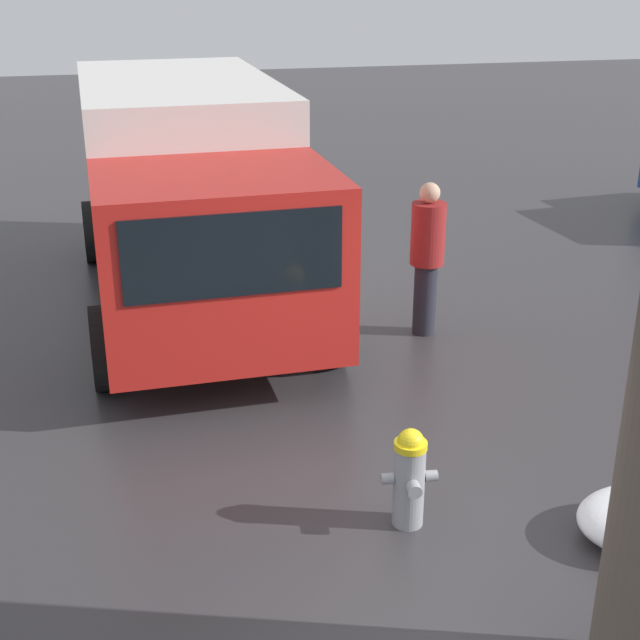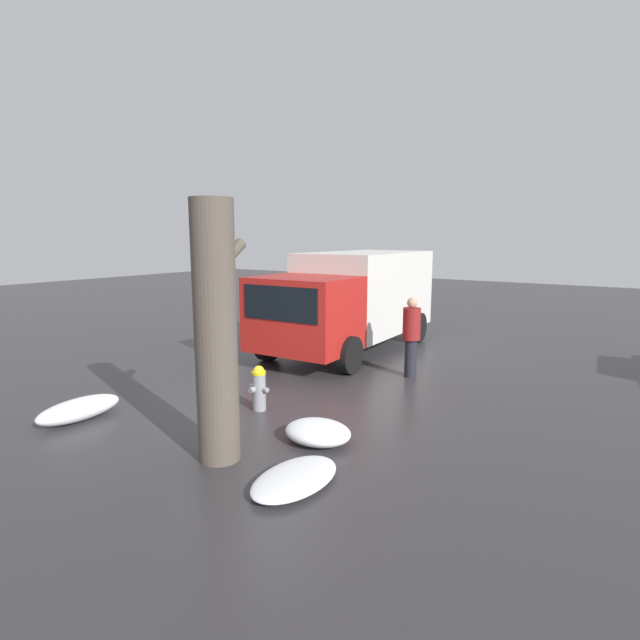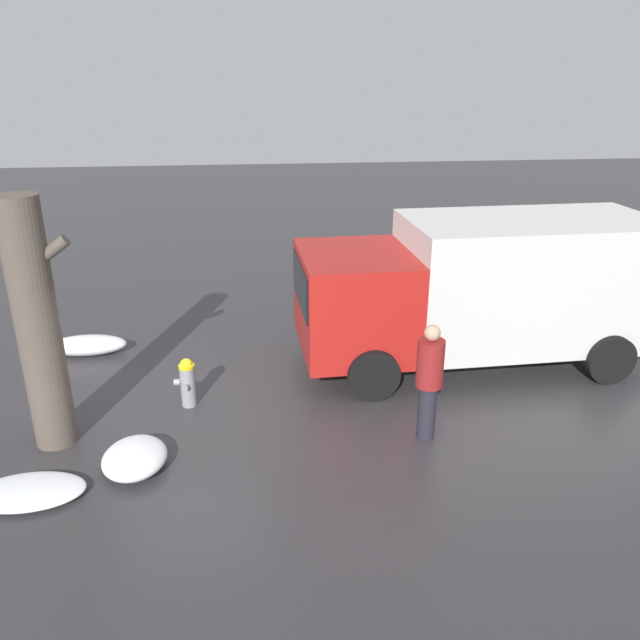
{
  "view_description": "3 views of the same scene",
  "coord_description": "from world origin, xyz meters",
  "px_view_note": "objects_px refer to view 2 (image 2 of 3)",
  "views": [
    {
      "loc": [
        -5.68,
        2.04,
        4.24
      ],
      "look_at": [
        2.53,
        0.14,
        0.76
      ],
      "focal_mm": 50.0,
      "sensor_mm": 36.0,
      "label": 1
    },
    {
      "loc": [
        -6.75,
        -5.92,
        3.2
      ],
      "look_at": [
        2.29,
        0.18,
        1.37
      ],
      "focal_mm": 28.0,
      "sensor_mm": 36.0,
      "label": 2
    },
    {
      "loc": [
        1.12,
        -9.4,
        5.18
      ],
      "look_at": [
        2.36,
        1.38,
        0.89
      ],
      "focal_mm": 35.0,
      "sensor_mm": 36.0,
      "label": 3
    }
  ],
  "objects_px": {
    "fire_hydrant": "(259,387)",
    "delivery_truck": "(352,297)",
    "pedestrian": "(411,334)",
    "tree_trunk": "(216,333)"
  },
  "relations": [
    {
      "from": "pedestrian",
      "to": "fire_hydrant",
      "type": "bearing_deg",
      "value": 43.31
    },
    {
      "from": "pedestrian",
      "to": "delivery_truck",
      "type": "bearing_deg",
      "value": -59.59
    },
    {
      "from": "pedestrian",
      "to": "tree_trunk",
      "type": "bearing_deg",
      "value": 58.93
    },
    {
      "from": "tree_trunk",
      "to": "fire_hydrant",
      "type": "bearing_deg",
      "value": 25.07
    },
    {
      "from": "delivery_truck",
      "to": "pedestrian",
      "type": "height_order",
      "value": "delivery_truck"
    },
    {
      "from": "delivery_truck",
      "to": "pedestrian",
      "type": "xyz_separation_m",
      "value": [
        -1.73,
        -2.58,
        -0.5
      ]
    },
    {
      "from": "fire_hydrant",
      "to": "pedestrian",
      "type": "relative_size",
      "value": 0.46
    },
    {
      "from": "fire_hydrant",
      "to": "delivery_truck",
      "type": "height_order",
      "value": "delivery_truck"
    },
    {
      "from": "tree_trunk",
      "to": "pedestrian",
      "type": "bearing_deg",
      "value": -5.41
    },
    {
      "from": "fire_hydrant",
      "to": "delivery_truck",
      "type": "relative_size",
      "value": 0.13
    }
  ]
}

